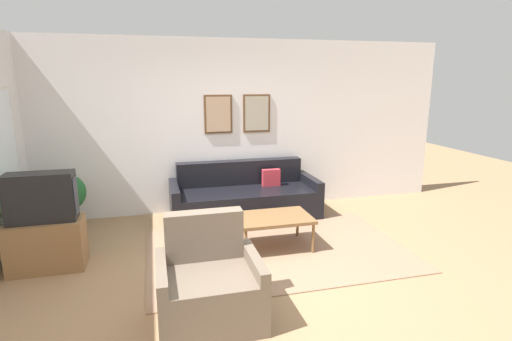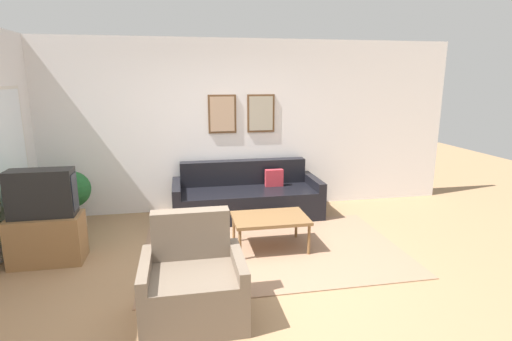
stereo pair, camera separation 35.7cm
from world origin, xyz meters
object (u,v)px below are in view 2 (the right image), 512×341
at_px(tv, 42,193).
at_px(potted_plant_tall, 36,201).
at_px(couch, 247,198).
at_px(armchair, 193,285).
at_px(coffee_table, 270,219).

bearing_deg(tv, potted_plant_tall, 120.15).
height_order(couch, armchair, armchair).
relative_size(couch, tv, 3.18).
distance_m(couch, potted_plant_tall, 2.87).
distance_m(coffee_table, potted_plant_tall, 2.82).
bearing_deg(couch, tv, -155.10).
distance_m(tv, potted_plant_tall, 0.37).
xyz_separation_m(coffee_table, tv, (-2.61, 0.12, 0.45)).
height_order(coffee_table, potted_plant_tall, potted_plant_tall).
height_order(coffee_table, tv, tv).
bearing_deg(couch, armchair, -109.51).
relative_size(tv, potted_plant_tall, 0.69).
bearing_deg(potted_plant_tall, tv, -59.85).
height_order(tv, armchair, tv).
height_order(tv, potted_plant_tall, tv).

